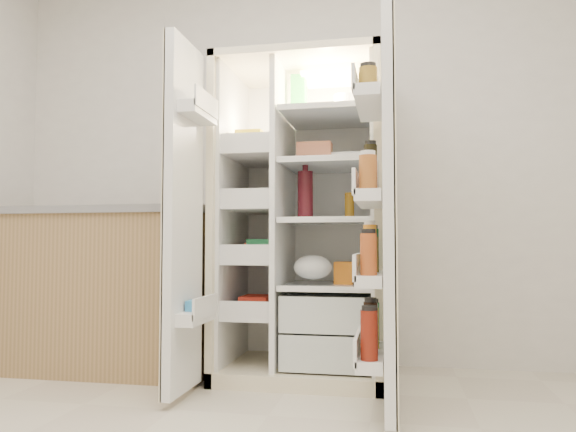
# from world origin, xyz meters

# --- Properties ---
(wall_back) EXTENTS (4.00, 0.02, 2.70)m
(wall_back) POSITION_xyz_m (0.00, 2.00, 1.35)
(wall_back) COLOR silver
(wall_back) RESTS_ON floor
(refrigerator) EXTENTS (0.92, 0.70, 1.80)m
(refrigerator) POSITION_xyz_m (0.05, 1.65, 0.75)
(refrigerator) COLOR beige
(refrigerator) RESTS_ON floor
(freezer_door) EXTENTS (0.15, 0.40, 1.72)m
(freezer_door) POSITION_xyz_m (-0.46, 1.05, 0.89)
(freezer_door) COLOR white
(freezer_door) RESTS_ON floor
(fridge_door) EXTENTS (0.17, 0.58, 1.72)m
(fridge_door) POSITION_xyz_m (0.52, 0.96, 0.87)
(fridge_door) COLOR white
(fridge_door) RESTS_ON floor
(kitchen_counter) EXTENTS (1.33, 0.71, 0.97)m
(kitchen_counter) POSITION_xyz_m (-1.14, 1.59, 0.49)
(kitchen_counter) COLOR #A07C50
(kitchen_counter) RESTS_ON floor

